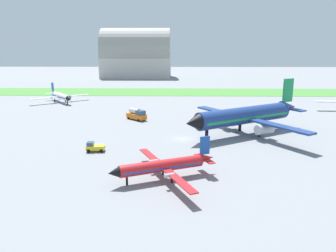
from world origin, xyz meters
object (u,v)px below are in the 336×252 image
(airplane_midfield_jet, at_px, (247,116))
(pushback_tug_near_gate, at_px, (95,147))
(airplane_taxiing_turboprop, at_px, (60,96))
(airplane_foreground_turboprop, at_px, (164,165))
(fuel_truck_midfield, at_px, (137,114))

(airplane_midfield_jet, distance_m, pushback_tug_near_gate, 36.38)
(airplane_midfield_jet, xyz_separation_m, airplane_taxiing_turboprop, (-60.95, 46.94, -2.04))
(airplane_foreground_turboprop, xyz_separation_m, airplane_taxiing_turboprop, (-42.16, 75.55, 0.25))
(airplane_foreground_turboprop, xyz_separation_m, fuel_truck_midfield, (-9.40, 44.53, -0.71))
(airplane_foreground_turboprop, bearing_deg, pushback_tug_near_gate, -68.60)
(airplane_taxiing_turboprop, relative_size, pushback_tug_near_gate, 5.11)
(airplane_foreground_turboprop, height_order, pushback_tug_near_gate, airplane_foreground_turboprop)
(airplane_midfield_jet, distance_m, airplane_foreground_turboprop, 34.31)
(airplane_midfield_jet, distance_m, fuel_truck_midfield, 32.51)
(pushback_tug_near_gate, bearing_deg, airplane_foreground_turboprop, 132.23)
(airplane_taxiing_turboprop, height_order, pushback_tug_near_gate, airplane_taxiing_turboprop)
(airplane_foreground_turboprop, xyz_separation_m, pushback_tug_near_gate, (-14.42, 14.21, -1.38))
(airplane_foreground_turboprop, bearing_deg, airplane_taxiing_turboprop, -84.85)
(fuel_truck_midfield, bearing_deg, pushback_tug_near_gate, -55.97)
(airplane_foreground_turboprop, distance_m, airplane_taxiing_turboprop, 86.52)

